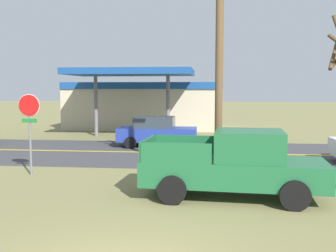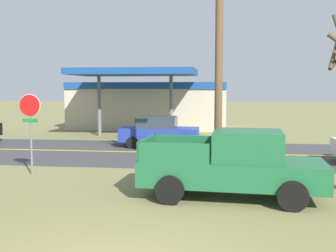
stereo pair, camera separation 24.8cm
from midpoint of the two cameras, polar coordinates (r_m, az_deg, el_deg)
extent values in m
cube|color=#3D3D3F|center=(19.74, 2.18, -3.83)|extent=(140.00, 8.00, 0.02)
cube|color=gold|center=(19.74, 2.18, -3.79)|extent=(126.00, 0.20, 0.01)
cylinder|color=slate|center=(15.49, -18.31, -2.56)|extent=(0.08, 0.08, 2.20)
cylinder|color=red|center=(15.33, -18.52, 2.80)|extent=(0.76, 0.03, 0.76)
cylinder|color=white|center=(15.35, -18.48, 2.80)|extent=(0.80, 0.01, 0.80)
cube|color=#19722D|center=(15.37, -18.46, 0.75)|extent=(0.56, 0.03, 0.14)
cylinder|color=brown|center=(13.80, 7.74, 11.33)|extent=(0.26, 0.26, 9.22)
cylinder|color=brown|center=(13.69, 22.89, 9.33)|extent=(0.60, 1.06, 1.04)
cube|color=beige|center=(32.49, -2.31, 2.96)|extent=(12.00, 6.00, 3.60)
cube|color=#19478C|center=(29.45, -3.30, 5.72)|extent=(12.00, 0.12, 0.50)
cube|color=#19478C|center=(26.58, -4.48, 7.59)|extent=(8.00, 5.00, 0.40)
cylinder|color=slate|center=(27.16, -9.42, 3.05)|extent=(0.24, 0.24, 4.20)
cylinder|color=slate|center=(26.20, 0.71, 3.04)|extent=(0.24, 0.24, 4.20)
cube|color=#1E6038|center=(11.86, 9.52, -6.41)|extent=(5.32, 2.32, 0.72)
cube|color=#1E6038|center=(11.72, 11.78, -2.71)|extent=(2.02, 1.93, 0.84)
cube|color=#28333D|center=(11.76, 16.12, -2.78)|extent=(0.21, 1.66, 0.71)
cube|color=#1E6038|center=(12.78, 2.83, -2.57)|extent=(1.95, 0.25, 0.56)
cube|color=#1E6038|center=(10.98, 1.43, -3.88)|extent=(1.95, 0.25, 0.56)
cube|color=#1E6038|center=(12.07, -2.40, -3.04)|extent=(0.25, 1.88, 0.56)
cylinder|color=black|center=(12.95, 16.83, -7.19)|extent=(0.82, 0.33, 0.80)
cylinder|color=black|center=(11.06, 17.83, -9.37)|extent=(0.82, 0.33, 0.80)
cylinder|color=black|center=(13.03, 2.47, -6.89)|extent=(0.82, 0.33, 0.80)
cylinder|color=black|center=(11.15, 0.92, -8.99)|extent=(0.82, 0.33, 0.80)
cube|color=#233893|center=(21.77, -0.87, -1.18)|extent=(4.20, 1.76, 0.72)
cube|color=#2D3842|center=(21.73, -1.26, 0.55)|extent=(2.10, 1.56, 0.60)
cylinder|color=black|center=(22.54, 2.73, -1.88)|extent=(0.64, 0.24, 0.64)
cylinder|color=black|center=(20.80, 2.35, -2.49)|extent=(0.64, 0.24, 0.64)
cylinder|color=black|center=(22.89, -3.79, -1.78)|extent=(0.64, 0.24, 0.64)
cylinder|color=black|center=(21.18, -4.69, -2.37)|extent=(0.64, 0.24, 0.64)
camera|label=1|loc=(0.12, -89.51, 0.05)|focal=43.17mm
camera|label=2|loc=(0.12, 90.49, -0.05)|focal=43.17mm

